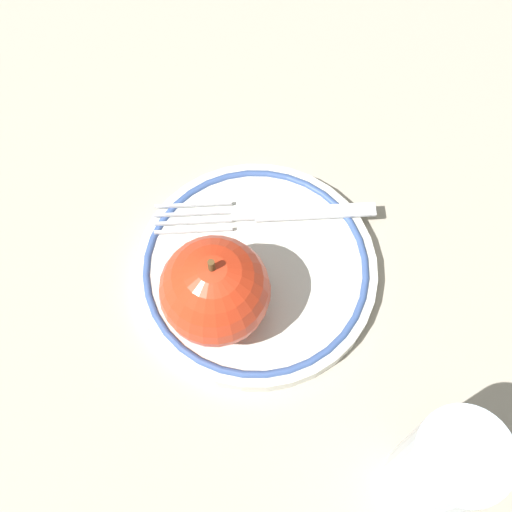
% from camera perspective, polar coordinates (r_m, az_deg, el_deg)
% --- Properties ---
extents(ground_plane, '(2.00, 2.00, 0.00)m').
position_cam_1_polar(ground_plane, '(0.60, 1.02, -1.26)').
color(ground_plane, '#ADA290').
extents(plate, '(0.20, 0.20, 0.02)m').
position_cam_1_polar(plate, '(0.59, -0.00, -1.14)').
color(plate, silver).
rests_on(plate, ground_plane).
extents(apple_red_whole, '(0.08, 0.08, 0.09)m').
position_cam_1_polar(apple_red_whole, '(0.53, -3.30, -2.80)').
color(apple_red_whole, red).
rests_on(apple_red_whole, plate).
extents(fork, '(0.15, 0.14, 0.00)m').
position_cam_1_polar(fork, '(0.60, 1.24, 3.38)').
color(fork, silver).
rests_on(fork, plate).
extents(drinking_glass, '(0.06, 0.06, 0.12)m').
position_cam_1_polar(drinking_glass, '(0.51, 14.74, -16.16)').
color(drinking_glass, silver).
rests_on(drinking_glass, ground_plane).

